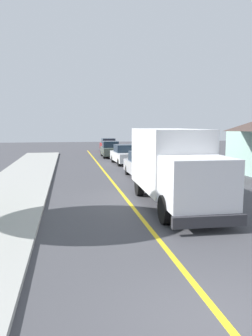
# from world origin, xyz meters

# --- Properties ---
(ground_plane) EXTENTS (120.00, 120.00, 0.00)m
(ground_plane) POSITION_xyz_m (0.00, 0.00, 0.00)
(ground_plane) COLOR #424247
(centre_line_yellow) EXTENTS (0.16, 56.00, 0.01)m
(centre_line_yellow) POSITION_xyz_m (0.00, 10.00, 0.00)
(centre_line_yellow) COLOR gold
(centre_line_yellow) RESTS_ON ground
(box_truck) EXTENTS (2.57, 7.24, 3.20)m
(box_truck) POSITION_xyz_m (1.76, 8.14, 1.77)
(box_truck) COLOR white
(box_truck) RESTS_ON ground
(parked_car_near) EXTENTS (1.83, 4.41, 1.67)m
(parked_car_near) POSITION_xyz_m (2.18, 15.32, 0.79)
(parked_car_near) COLOR #B7B7BC
(parked_car_near) RESTS_ON ground
(parked_car_mid) EXTENTS (2.00, 4.48, 1.67)m
(parked_car_mid) POSITION_xyz_m (2.28, 22.72, 0.79)
(parked_car_mid) COLOR silver
(parked_car_mid) RESTS_ON ground
(parked_car_far) EXTENTS (1.89, 4.44, 1.67)m
(parked_car_far) POSITION_xyz_m (1.85, 28.92, 0.79)
(parked_car_far) COLOR #4C564C
(parked_car_far) RESTS_ON ground
(parked_car_furthest) EXTENTS (1.83, 4.41, 1.67)m
(parked_car_furthest) POSITION_xyz_m (2.56, 36.19, 0.79)
(parked_car_furthest) COLOR maroon
(parked_car_furthest) RESTS_ON ground
(parked_van_across) EXTENTS (1.98, 4.47, 1.67)m
(parked_van_across) POSITION_xyz_m (5.20, 15.05, 0.79)
(parked_van_across) COLOR silver
(parked_van_across) RESTS_ON ground
(stop_sign) EXTENTS (0.80, 0.10, 2.65)m
(stop_sign) POSITION_xyz_m (4.26, 10.52, 1.86)
(stop_sign) COLOR gray
(stop_sign) RESTS_ON ground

